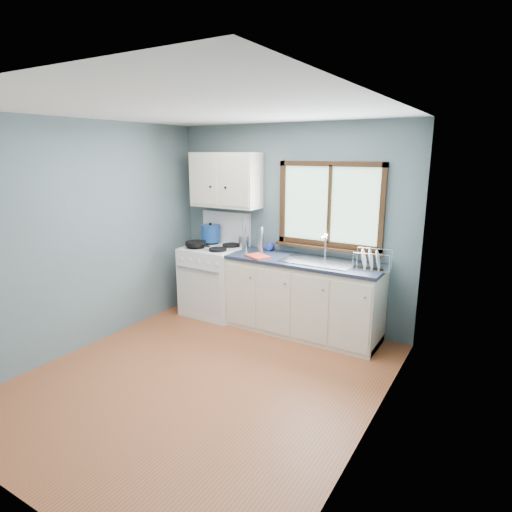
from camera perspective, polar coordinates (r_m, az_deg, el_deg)
The scene contains 18 objects.
floor at distance 4.39m, azimuth -6.92°, elevation -15.97°, with size 3.20×3.60×0.02m, color #A2562F.
ceiling at distance 3.83m, azimuth -8.06°, elevation 18.92°, with size 3.20×3.60×0.02m, color white.
wall_back at distance 5.42m, azimuth 4.53°, elevation 4.07°, with size 3.20×0.02×2.50m, color slate.
wall_left at distance 5.06m, azimuth -21.89°, elevation 2.43°, with size 0.02×3.60×2.50m, color slate.
wall_right at distance 3.20m, azimuth 15.79°, elevation -3.21°, with size 0.02×3.60×2.50m, color slate.
gas_range at distance 5.80m, azimuth -5.54°, elevation -2.98°, with size 0.76×0.69×1.36m.
base_cabinets at distance 5.21m, azimuth 6.28°, elevation -5.94°, with size 1.85×0.60×0.88m.
countertop at distance 5.06m, azimuth 6.42°, elevation -0.72°, with size 1.89×0.64×0.04m, color #181F2F.
sink at distance 5.00m, azimuth 8.28°, elevation -1.43°, with size 0.84×0.46×0.44m.
window at distance 5.14m, azimuth 9.75°, elevation 5.93°, with size 1.36×0.10×1.03m.
upper_cabinets at distance 5.64m, azimuth -4.09°, elevation 10.08°, with size 0.95×0.35×0.70m.
skillet at distance 5.65m, azimuth -8.02°, elevation 1.66°, with size 0.43×0.32×0.05m.
stockpot at distance 5.87m, azimuth -6.09°, elevation 3.06°, with size 0.29×0.29×0.26m.
utensil_crock at distance 5.61m, azimuth -1.66°, elevation 1.89°, with size 0.13×0.13×0.41m.
thermos at distance 5.38m, azimuth 0.60°, elevation 2.23°, with size 0.08×0.08×0.33m, color silver.
soap_bottle at distance 5.44m, azimuth 1.69°, elevation 1.91°, with size 0.09×0.09×0.25m, color #1D34B4.
dish_towel at distance 5.15m, azimuth 0.23°, elevation -0.03°, with size 0.28×0.20×0.02m, color red.
dish_rack at distance 4.82m, azimuth 15.15°, elevation -0.93°, with size 0.44×0.36×0.21m.
Camera 1 is at (2.39, -2.97, 2.15)m, focal length 30.00 mm.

